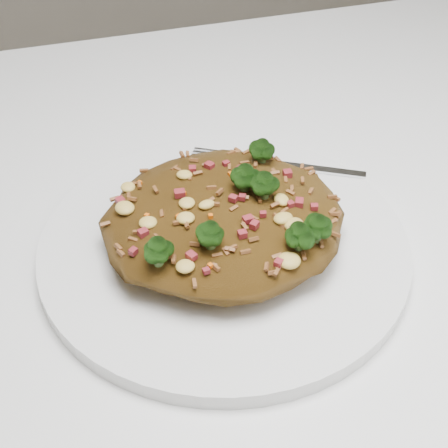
% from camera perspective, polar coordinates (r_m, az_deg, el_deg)
% --- Properties ---
extents(dining_table, '(1.20, 0.80, 0.75)m').
position_cam_1_polar(dining_table, '(0.63, 9.59, -4.37)').
color(dining_table, white).
rests_on(dining_table, ground).
extents(plate, '(0.30, 0.30, 0.01)m').
position_cam_1_polar(plate, '(0.51, 0.00, -1.87)').
color(plate, white).
rests_on(plate, dining_table).
extents(fried_rice, '(0.19, 0.17, 0.07)m').
position_cam_1_polar(fried_rice, '(0.48, 0.10, 1.16)').
color(fried_rice, brown).
rests_on(fried_rice, plate).
extents(fork, '(0.15, 0.09, 0.00)m').
position_cam_1_polar(fork, '(0.58, 5.65, 5.37)').
color(fork, silver).
rests_on(fork, plate).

